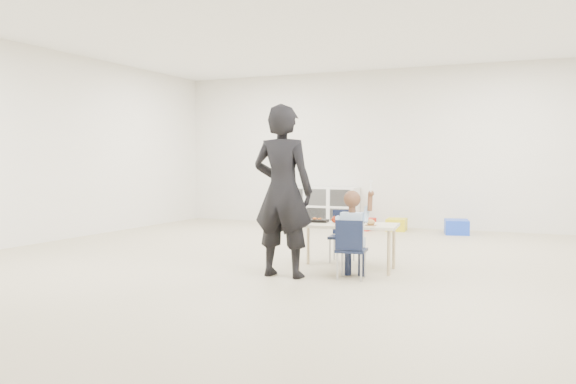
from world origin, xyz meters
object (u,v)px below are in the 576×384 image
at_px(table, 346,246).
at_px(adult, 283,191).
at_px(chair_near, 351,249).
at_px(child, 352,232).
at_px(cubby_shelf, 320,206).

xyz_separation_m(table, adult, (-0.47, -0.64, 0.62)).
height_order(chair_near, child, child).
bearing_deg(adult, chair_near, -165.99).
bearing_deg(adult, child, -165.99).
bearing_deg(table, chair_near, -73.08).
relative_size(table, adult, 0.66).
distance_m(child, adult, 0.81).
distance_m(chair_near, adult, 0.91).
relative_size(table, chair_near, 1.92).
bearing_deg(chair_near, table, 106.92).
relative_size(cubby_shelf, adult, 0.80).
xyz_separation_m(chair_near, adult, (-0.68, -0.17, 0.58)).
bearing_deg(adult, cubby_shelf, -73.63).
bearing_deg(table, adult, -133.31).
distance_m(table, chair_near, 0.52).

